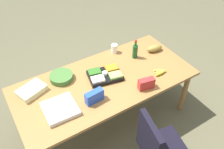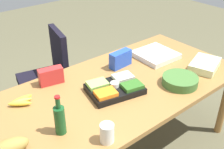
{
  "view_description": "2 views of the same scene",
  "coord_description": "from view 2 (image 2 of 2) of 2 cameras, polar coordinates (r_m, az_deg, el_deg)",
  "views": [
    {
      "loc": [
        1.11,
        1.95,
        2.86
      ],
      "look_at": [
        -0.09,
        0.02,
        0.84
      ],
      "focal_mm": 38.62,
      "sensor_mm": 36.0,
      "label": 1
    },
    {
      "loc": [
        -1.22,
        -1.46,
        2.01
      ],
      "look_at": [
        0.02,
        0.05,
        0.86
      ],
      "focal_mm": 44.5,
      "sensor_mm": 36.0,
      "label": 2
    }
  ],
  "objects": [
    {
      "name": "salad_bowl",
      "position": [
        2.37,
        13.79,
        -1.23
      ],
      "size": [
        0.3,
        0.3,
        0.07
      ],
      "primitive_type": "cylinder",
      "rotation": [
        0.0,
        0.0,
        0.01
      ],
      "color": "#3E6A2F",
      "rests_on": "conference_table"
    },
    {
      "name": "pizza_box",
      "position": [
        2.78,
        8.95,
        4.02
      ],
      "size": [
        0.37,
        0.37,
        0.05
      ],
      "primitive_type": "cube",
      "rotation": [
        0.0,
        0.0,
        -0.04
      ],
      "color": "silver",
      "rests_on": "conference_table"
    },
    {
      "name": "mayo_jar",
      "position": [
        1.75,
        -1.04,
        -11.96
      ],
      "size": [
        0.11,
        0.11,
        0.13
      ],
      "primitive_type": "cylinder",
      "rotation": [
        0.0,
        0.0,
        0.24
      ],
      "color": "white",
      "rests_on": "conference_table"
    },
    {
      "name": "office_chair",
      "position": [
        3.16,
        -13.01,
        -1.88
      ],
      "size": [
        0.58,
        0.57,
        0.96
      ],
      "color": "gray",
      "rests_on": "ground"
    },
    {
      "name": "bread_loaf",
      "position": [
        1.79,
        -20.47,
        -13.87
      ],
      "size": [
        0.25,
        0.15,
        0.1
      ],
      "primitive_type": "ellipsoid",
      "rotation": [
        0.0,
        0.0,
        -0.16
      ],
      "color": "olive",
      "rests_on": "conference_table"
    },
    {
      "name": "chip_bag_blue",
      "position": [
        2.56,
        1.76,
        3.19
      ],
      "size": [
        0.23,
        0.1,
        0.15
      ],
      "primitive_type": "cube",
      "rotation": [
        0.0,
        0.0,
        0.07
      ],
      "color": "blue",
      "rests_on": "conference_table"
    },
    {
      "name": "wine_bottle",
      "position": [
        1.81,
        -10.68,
        -8.98
      ],
      "size": [
        0.08,
        0.08,
        0.29
      ],
      "color": "#174D22",
      "rests_on": "conference_table"
    },
    {
      "name": "veggie_tray",
      "position": [
        2.21,
        0.55,
        -2.75
      ],
      "size": [
        0.47,
        0.38,
        0.09
      ],
      "color": "black",
      "rests_on": "conference_table"
    },
    {
      "name": "sheet_cake",
      "position": [
        2.68,
        18.52,
        1.91
      ],
      "size": [
        0.37,
        0.31,
        0.07
      ],
      "primitive_type": "cube",
      "rotation": [
        0.0,
        0.0,
        0.33
      ],
      "color": "beige",
      "rests_on": "conference_table"
    },
    {
      "name": "conference_table",
      "position": [
        2.31,
        0.38,
        -4.14
      ],
      "size": [
        2.31,
        1.07,
        0.77
      ],
      "color": "olive",
      "rests_on": "ground"
    },
    {
      "name": "banana_bunch",
      "position": [
        2.19,
        -18.27,
        -5.27
      ],
      "size": [
        0.2,
        0.13,
        0.04
      ],
      "color": "yellow",
      "rests_on": "conference_table"
    },
    {
      "name": "chip_bag_red",
      "position": [
        2.35,
        -12.43,
        -0.31
      ],
      "size": [
        0.21,
        0.12,
        0.14
      ],
      "primitive_type": "cube",
      "rotation": [
        0.0,
        0.0,
        -0.21
      ],
      "color": "red",
      "rests_on": "conference_table"
    }
  ]
}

